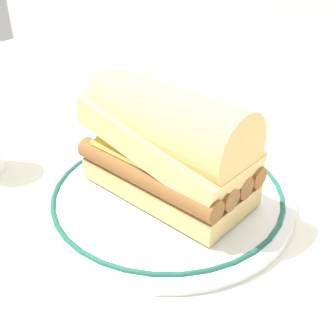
# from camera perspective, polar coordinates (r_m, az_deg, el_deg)

# --- Properties ---
(ground_plane) EXTENTS (1.50, 1.50, 0.00)m
(ground_plane) POSITION_cam_1_polar(r_m,az_deg,el_deg) (0.50, -3.63, -5.30)
(ground_plane) COLOR silver
(plate) EXTENTS (0.30, 0.30, 0.01)m
(plate) POSITION_cam_1_polar(r_m,az_deg,el_deg) (0.50, 0.00, -3.58)
(plate) COLOR white
(plate) RESTS_ON ground_plane
(sausage_sandwich) EXTENTS (0.20, 0.11, 0.13)m
(sausage_sandwich) POSITION_cam_1_polar(r_m,az_deg,el_deg) (0.47, 0.00, 3.32)
(sausage_sandwich) COLOR #DCBB73
(sausage_sandwich) RESTS_ON plate
(butter_knife) EXTENTS (0.04, 0.15, 0.01)m
(butter_knife) POSITION_cam_1_polar(r_m,az_deg,el_deg) (0.70, 3.68, 6.98)
(butter_knife) COLOR silver
(butter_knife) RESTS_ON ground_plane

